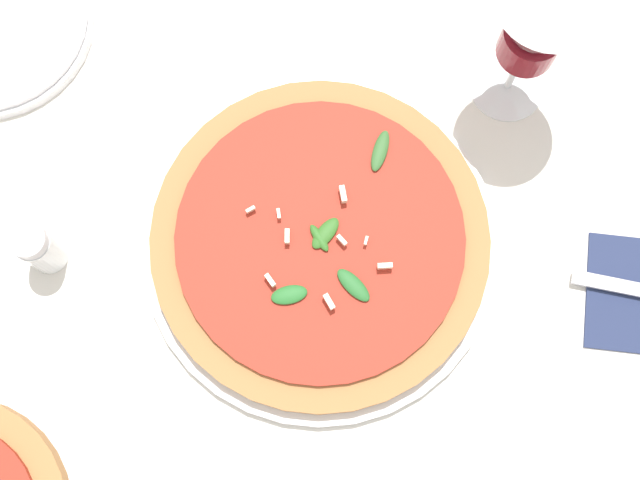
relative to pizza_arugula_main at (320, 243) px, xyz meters
The scene contains 4 objects.
ground_plane 0.03m from the pizza_arugula_main, 43.60° to the left, with size 6.00×6.00×0.00m, color silver.
pizza_arugula_main is the anchor object (origin of this frame).
wine_glass 0.25m from the pizza_arugula_main, 53.21° to the left, with size 0.09×0.09×0.17m.
shaker_pepper 0.24m from the pizza_arugula_main, 166.47° to the right, with size 0.03×0.03×0.07m.
Camera 1 is at (0.02, -0.18, 0.76)m, focal length 50.00 mm.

